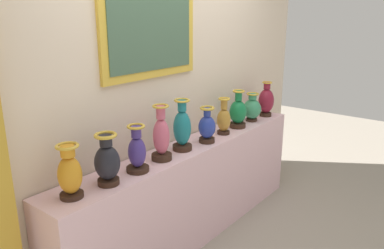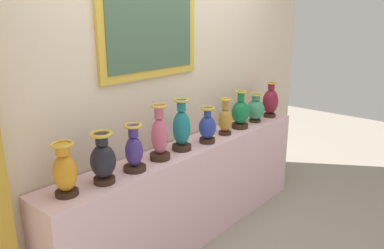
% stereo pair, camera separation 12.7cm
% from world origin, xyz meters
% --- Properties ---
extents(ground_plane, '(10.19, 10.19, 0.00)m').
position_xyz_m(ground_plane, '(0.00, 0.00, 0.00)').
color(ground_plane, gray).
extents(display_shelf, '(2.77, 0.36, 0.87)m').
position_xyz_m(display_shelf, '(0.00, 0.00, 0.43)').
color(display_shelf, beige).
rests_on(display_shelf, ground_plane).
extents(back_wall, '(4.19, 0.14, 2.88)m').
position_xyz_m(back_wall, '(-0.01, 0.24, 1.45)').
color(back_wall, beige).
rests_on(back_wall, ground_plane).
extents(vase_amber, '(0.14, 0.14, 0.33)m').
position_xyz_m(vase_amber, '(-1.18, -0.02, 1.02)').
color(vase_amber, '#382319').
rests_on(vase_amber, display_shelf).
extents(vase_onyx, '(0.16, 0.16, 0.34)m').
position_xyz_m(vase_onyx, '(-0.93, -0.05, 1.02)').
color(vase_onyx, '#382319').
rests_on(vase_onyx, display_shelf).
extents(vase_indigo, '(0.16, 0.16, 0.34)m').
position_xyz_m(vase_indigo, '(-0.67, -0.05, 1.01)').
color(vase_indigo, '#382319').
rests_on(vase_indigo, display_shelf).
extents(vase_rose, '(0.15, 0.15, 0.42)m').
position_xyz_m(vase_rose, '(-0.40, -0.03, 1.04)').
color(vase_rose, '#382319').
rests_on(vase_rose, display_shelf).
extents(vase_teal, '(0.16, 0.16, 0.42)m').
position_xyz_m(vase_teal, '(-0.14, -0.01, 1.05)').
color(vase_teal, '#382319').
rests_on(vase_teal, display_shelf).
extents(vase_cobalt, '(0.15, 0.15, 0.31)m').
position_xyz_m(vase_cobalt, '(0.13, -0.06, 1.00)').
color(vase_cobalt, '#382319').
rests_on(vase_cobalt, display_shelf).
extents(vase_ochre, '(0.12, 0.12, 0.33)m').
position_xyz_m(vase_ochre, '(0.41, -0.04, 1.01)').
color(vase_ochre, '#382319').
rests_on(vase_ochre, display_shelf).
extents(vase_emerald, '(0.16, 0.16, 0.36)m').
position_xyz_m(vase_emerald, '(0.66, -0.03, 1.02)').
color(vase_emerald, '#382319').
rests_on(vase_emerald, display_shelf).
extents(vase_jade, '(0.18, 0.18, 0.29)m').
position_xyz_m(vase_jade, '(0.94, -0.03, 1.00)').
color(vase_jade, '#382319').
rests_on(vase_jade, display_shelf).
extents(vase_burgundy, '(0.16, 0.16, 0.37)m').
position_xyz_m(vase_burgundy, '(1.20, -0.05, 1.03)').
color(vase_burgundy, '#382319').
rests_on(vase_burgundy, display_shelf).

